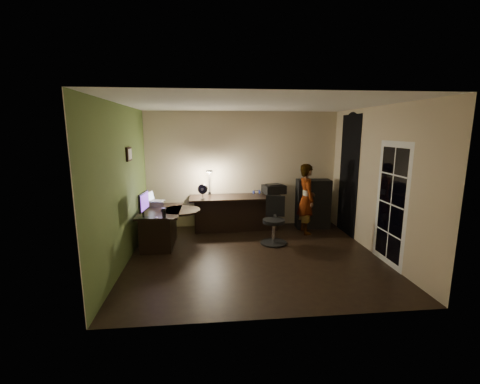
{
  "coord_description": "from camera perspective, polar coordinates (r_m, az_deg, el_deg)",
  "views": [
    {
      "loc": [
        -0.82,
        -5.5,
        2.27
      ],
      "look_at": [
        -0.15,
        1.05,
        1.0
      ],
      "focal_mm": 24.0,
      "sensor_mm": 36.0,
      "label": 1
    }
  ],
  "objects": [
    {
      "name": "arched_doorway",
      "position": [
        7.38,
        18.73,
        2.79
      ],
      "size": [
        0.01,
        0.9,
        2.6
      ],
      "primitive_type": "cube",
      "color": "black",
      "rests_on": "floor"
    },
    {
      "name": "green_wall_overlay",
      "position": [
        5.75,
        -20.05,
        1.04
      ],
      "size": [
        0.0,
        4.0,
        2.7
      ],
      "primitive_type": "cube",
      "color": "#50692F",
      "rests_on": "floor"
    },
    {
      "name": "notepad",
      "position": [
        5.95,
        -11.97,
        -4.42
      ],
      "size": [
        0.22,
        0.26,
        0.01
      ],
      "primitive_type": "cube",
      "rotation": [
        0.0,
        0.0,
        -0.35
      ],
      "color": "silver",
      "rests_on": "desk_left"
    },
    {
      "name": "laptop_stand",
      "position": [
        6.84,
        -14.48,
        -2.09
      ],
      "size": [
        0.28,
        0.24,
        0.11
      ],
      "primitive_type": "cube",
      "rotation": [
        0.0,
        0.0,
        0.09
      ],
      "color": "silver",
      "rests_on": "desk_left"
    },
    {
      "name": "french_door",
      "position": [
        5.94,
        25.28,
        -2.0
      ],
      "size": [
        0.02,
        0.92,
        2.1
      ],
      "primitive_type": "cube",
      "color": "white",
      "rests_on": "floor"
    },
    {
      "name": "desk_right",
      "position": [
        7.4,
        -0.73,
        -3.77
      ],
      "size": [
        2.12,
        0.79,
        0.79
      ],
      "primitive_type": "cube",
      "rotation": [
        0.0,
        0.0,
        0.03
      ],
      "color": "black",
      "rests_on": "floor"
    },
    {
      "name": "laptop",
      "position": [
        6.8,
        -14.54,
        -0.77
      ],
      "size": [
        0.36,
        0.34,
        0.2
      ],
      "primitive_type": "cube",
      "rotation": [
        0.0,
        0.0,
        -0.31
      ],
      "color": "silver",
      "rests_on": "laptop_stand"
    },
    {
      "name": "ceiling",
      "position": [
        5.58,
        2.73,
        15.38
      ],
      "size": [
        4.5,
        4.0,
        0.01
      ],
      "primitive_type": "cube",
      "color": "silver",
      "rests_on": "floor"
    },
    {
      "name": "phone",
      "position": [
        6.18,
        -10.38,
        -3.79
      ],
      "size": [
        0.1,
        0.13,
        0.01
      ],
      "primitive_type": "cube",
      "rotation": [
        0.0,
        0.0,
        -0.39
      ],
      "color": "black",
      "rests_on": "desk_left"
    },
    {
      "name": "headphones",
      "position": [
        7.55,
        2.97,
        0.06
      ],
      "size": [
        0.19,
        0.12,
        0.09
      ],
      "primitive_type": "cube",
      "rotation": [
        0.0,
        0.0,
        0.29
      ],
      "color": "#23329A",
      "rests_on": "desk_right"
    },
    {
      "name": "wall_back",
      "position": [
        7.6,
        0.4,
        3.97
      ],
      "size": [
        4.5,
        0.01,
        2.7
      ],
      "primitive_type": "cube",
      "color": "#C7B492",
      "rests_on": "floor"
    },
    {
      "name": "pen",
      "position": [
        6.41,
        -13.83,
        -3.38
      ],
      "size": [
        0.08,
        0.11,
        0.01
      ],
      "primitive_type": "cube",
      "rotation": [
        0.0,
        0.0,
        0.64
      ],
      "color": "black",
      "rests_on": "desk_left"
    },
    {
      "name": "office_chair",
      "position": [
        6.51,
        6.04,
        -5.14
      ],
      "size": [
        0.67,
        0.67,
        0.95
      ],
      "primitive_type": "cube",
      "rotation": [
        0.0,
        0.0,
        -0.32
      ],
      "color": "black",
      "rests_on": "floor"
    },
    {
      "name": "desk_fan",
      "position": [
        6.95,
        -6.63,
        0.07
      ],
      "size": [
        0.24,
        0.18,
        0.33
      ],
      "primitive_type": "cube",
      "rotation": [
        0.0,
        0.0,
        -0.34
      ],
      "color": "black",
      "rests_on": "desk_right"
    },
    {
      "name": "monitor",
      "position": [
        6.0,
        -16.86,
        -2.89
      ],
      "size": [
        0.15,
        0.52,
        0.34
      ],
      "primitive_type": "cube",
      "rotation": [
        0.0,
        0.0,
        -0.1
      ],
      "color": "black",
      "rests_on": "desk_left"
    },
    {
      "name": "framed_picture",
      "position": [
        6.13,
        -19.16,
        6.38
      ],
      "size": [
        0.04,
        0.3,
        0.25
      ],
      "primitive_type": "cube",
      "color": "black",
      "rests_on": "wall_left"
    },
    {
      "name": "cabinet",
      "position": [
        7.72,
        12.83,
        -2.06
      ],
      "size": [
        0.79,
        0.43,
        1.15
      ],
      "primitive_type": "cube",
      "rotation": [
        0.0,
        0.0,
        -0.07
      ],
      "color": "black",
      "rests_on": "floor"
    },
    {
      "name": "wall_right",
      "position": [
        6.37,
        23.13,
        1.72
      ],
      "size": [
        0.01,
        4.0,
        2.7
      ],
      "primitive_type": "cube",
      "color": "#C7B492",
      "rests_on": "floor"
    },
    {
      "name": "wall_left",
      "position": [
        5.76,
        -20.2,
        1.04
      ],
      "size": [
        0.01,
        4.0,
        2.7
      ],
      "primitive_type": "cube",
      "color": "#C7B492",
      "rests_on": "floor"
    },
    {
      "name": "desk_left",
      "position": [
        6.6,
        -13.79,
        -6.19
      ],
      "size": [
        0.79,
        1.27,
        0.73
      ],
      "primitive_type": "cube",
      "rotation": [
        0.0,
        0.0,
        -0.01
      ],
      "color": "black",
      "rests_on": "floor"
    },
    {
      "name": "person",
      "position": [
        7.23,
        11.73,
        -1.21
      ],
      "size": [
        0.39,
        0.57,
        1.56
      ],
      "primitive_type": "imported",
      "rotation": [
        0.0,
        0.0,
        1.6
      ],
      "color": "#D8A88C",
      "rests_on": "floor"
    },
    {
      "name": "mouse",
      "position": [
        5.92,
        -14.64,
        -4.48
      ],
      "size": [
        0.08,
        0.1,
        0.04
      ],
      "primitive_type": "ellipsoid",
      "rotation": [
        0.0,
        0.0,
        -0.17
      ],
      "color": "silver",
      "rests_on": "desk_left"
    },
    {
      "name": "speaker",
      "position": [
        5.91,
        -13.35,
        -3.68
      ],
      "size": [
        0.08,
        0.08,
        0.19
      ],
      "primitive_type": "cylinder",
      "rotation": [
        0.0,
        0.0,
        -0.06
      ],
      "color": "black",
      "rests_on": "desk_left"
    },
    {
      "name": "wall_front",
      "position": [
        3.7,
        7.13,
        -3.58
      ],
      "size": [
        4.5,
        0.01,
        2.7
      ],
      "primitive_type": "cube",
      "color": "#C7B492",
      "rests_on": "floor"
    },
    {
      "name": "floor",
      "position": [
        6.01,
        2.49,
        -11.35
      ],
      "size": [
        4.5,
        4.0,
        0.01
      ],
      "primitive_type": "cube",
      "color": "black",
      "rests_on": "ground"
    },
    {
      "name": "desk_lamp",
      "position": [
        7.42,
        -5.46,
        1.93
      ],
      "size": [
        0.16,
        0.28,
        0.62
      ],
      "primitive_type": "cube",
      "rotation": [
        0.0,
        0.0,
        0.02
      ],
      "color": "black",
      "rests_on": "desk_right"
    },
    {
      "name": "printer",
      "position": [
        7.59,
        6.04,
        0.58
      ],
      "size": [
        0.56,
        0.48,
        0.22
      ],
      "primitive_type": "cube",
      "rotation": [
        0.0,
        0.0,
        0.22
      ],
      "color": "black",
      "rests_on": "desk_right"
    }
  ]
}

